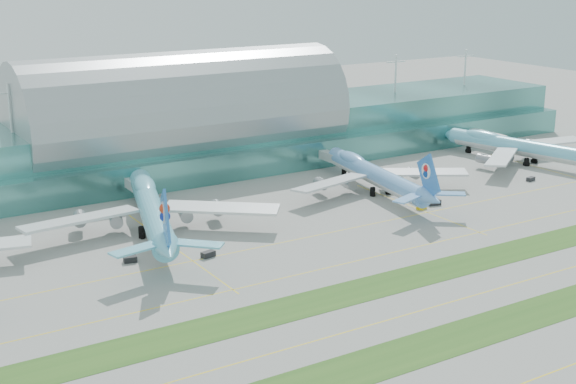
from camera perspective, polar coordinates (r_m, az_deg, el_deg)
ground at (r=194.92m, az=8.56°, el=-6.36°), size 700.00×700.00×0.00m
terminal at (r=296.40m, az=-7.52°, el=4.34°), size 340.00×69.10×36.00m
grass_strip_near at (r=176.42m, az=14.47°, el=-9.19°), size 420.00×12.00×0.08m
grass_strip_far at (r=196.31m, az=8.19°, el=-6.17°), size 420.00×12.00×0.08m
taxiline_a at (r=164.89m, az=19.53°, el=-11.51°), size 420.00×0.35×0.01m
taxiline_b at (r=185.38m, az=11.36°, el=-7.72°), size 420.00×0.35×0.01m
taxiline_c at (r=207.92m, az=5.37°, el=-4.79°), size 420.00×0.35×0.01m
taxiline_d at (r=224.76m, az=2.01°, el=-3.11°), size 420.00×0.35×0.01m
airliner_b at (r=228.87m, az=-9.71°, el=-1.14°), size 69.74×80.77×22.70m
airliner_c at (r=266.78m, az=6.19°, el=1.30°), size 63.88×73.19×20.19m
airliner_d at (r=317.07m, az=16.25°, el=3.14°), size 64.33×74.16×20.63m
gse_c at (r=208.80m, az=-11.16°, el=-4.71°), size 3.66×2.67×1.58m
gse_d at (r=209.35m, az=-5.70°, el=-4.43°), size 4.00×2.62×1.55m
gse_e at (r=251.47m, az=9.48°, el=-1.04°), size 3.46×1.85×1.52m
gse_f at (r=256.31m, az=10.35°, el=-0.73°), size 4.43×2.79×1.70m
gse_g at (r=292.71m, az=16.87°, el=0.90°), size 3.55×2.26×1.34m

